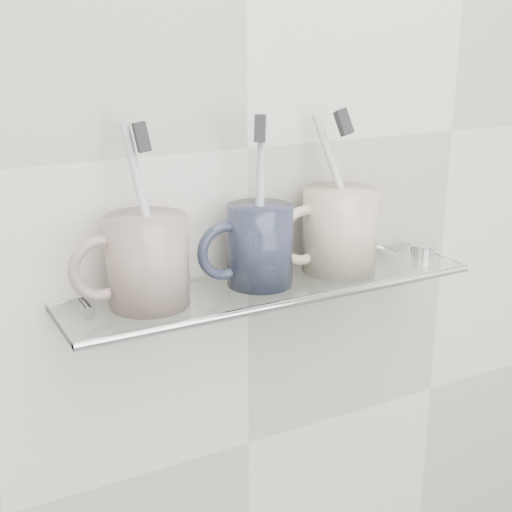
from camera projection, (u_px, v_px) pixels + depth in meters
wall_back at (248, 148)px, 0.84m from camera, size 2.50×0.00×2.50m
shelf_glass at (272, 286)px, 0.84m from camera, size 0.50×0.12×0.01m
shelf_rail at (297, 302)px, 0.79m from camera, size 0.50×0.01×0.01m
bracket_left at (86, 314)px, 0.79m from camera, size 0.02×0.03×0.02m
bracket_right at (389, 258)px, 0.97m from camera, size 0.02×0.03×0.02m
mug_left at (148, 261)px, 0.76m from camera, size 0.11×0.11×0.10m
mug_left_handle at (102, 268)px, 0.74m from camera, size 0.07×0.01×0.07m
toothbrush_left at (145, 214)px, 0.74m from camera, size 0.04×0.04×0.19m
bristles_left at (142, 137)px, 0.72m from camera, size 0.02×0.03×0.03m
mug_center at (260, 245)px, 0.82m from camera, size 0.08×0.08×0.09m
mug_center_handle at (225, 251)px, 0.80m from camera, size 0.07×0.01×0.07m
toothbrush_center at (260, 200)px, 0.80m from camera, size 0.03×0.03×0.19m
bristles_center at (260, 128)px, 0.78m from camera, size 0.02×0.03×0.03m
mug_right at (340, 230)px, 0.87m from camera, size 0.09×0.09×0.10m
mug_right_handle at (304, 235)px, 0.85m from camera, size 0.07×0.01×0.07m
toothbrush_right at (341, 190)px, 0.85m from camera, size 0.05×0.08×0.18m
bristles_right at (344, 122)px, 0.83m from camera, size 0.02×0.03×0.04m
chrome_cap at (423, 249)px, 0.94m from camera, size 0.03×0.03×0.01m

